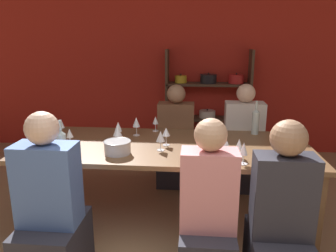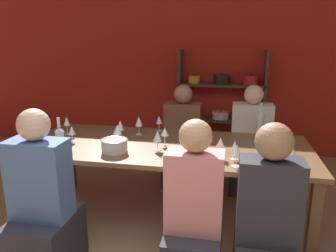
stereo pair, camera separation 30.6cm
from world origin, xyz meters
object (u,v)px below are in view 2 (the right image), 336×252
object	(u,v)px
dining_table	(166,152)
wine_glass_red_d	(120,126)
wine_glass_red_a	(117,130)
wine_glass_empty_b	(221,143)
wine_glass_empty_c	(139,122)
wine_glass_red_e	(72,131)
wine_glass_white_a	(165,132)
wine_glass_empty_d	(67,122)
wine_bottle_green	(260,123)
person_near_b	(193,227)
wine_glass_empty_a	(158,136)
shelf_unit	(220,111)
wine_bottle_dark	(60,140)
wine_glass_red_c	(293,154)
person_far_b	(250,153)
person_near_c	(266,238)
cell_phone	(66,138)
person_near_a	(43,214)
mixing_bowl	(114,145)
wine_glass_white_b	(235,147)
wine_glass_red_b	(159,121)
wine_glass_white_c	(237,152)
person_far_a	(183,148)

from	to	relation	value
dining_table	wine_glass_red_d	distance (m)	0.54
wine_glass_red_a	wine_glass_empty_b	bearing A→B (deg)	-12.39
wine_glass_empty_c	wine_glass_red_e	bearing A→B (deg)	-146.49
wine_glass_white_a	wine_glass_red_d	distance (m)	0.51
wine_glass_empty_b	wine_glass_empty_d	bearing A→B (deg)	165.71
wine_bottle_green	person_near_b	bearing A→B (deg)	-111.80
person_near_b	wine_glass_empty_a	bearing A→B (deg)	121.35
shelf_unit	wine_bottle_dark	distance (m)	2.71
wine_glass_red_c	wine_bottle_dark	bearing A→B (deg)	-178.72
person_far_b	person_near_c	world-z (taller)	person_near_c
wine_glass_empty_b	cell_phone	distance (m)	1.51
wine_bottle_dark	person_near_c	world-z (taller)	person_near_c
dining_table	wine_glass_red_d	world-z (taller)	wine_glass_red_d
wine_glass_red_e	wine_glass_empty_d	world-z (taller)	wine_glass_empty_d
wine_glass_red_a	cell_phone	xyz separation A→B (m)	(-0.54, 0.03, -0.12)
wine_glass_red_e	wine_glass_empty_d	size ratio (longest dim) A/B	0.84
person_near_a	wine_glass_empty_c	bearing A→B (deg)	70.83
mixing_bowl	wine_glass_empty_a	distance (m)	0.38
wine_bottle_dark	wine_glass_red_d	size ratio (longest dim) A/B	1.88
mixing_bowl	person_near_c	distance (m)	1.41
wine_glass_empty_d	wine_glass_white_b	bearing A→B (deg)	-14.02
wine_glass_red_b	wine_glass_white_b	distance (m)	1.06
wine_glass_empty_a	person_near_b	world-z (taller)	person_near_b
wine_bottle_dark	wine_glass_empty_c	world-z (taller)	wine_bottle_dark
wine_bottle_dark	person_near_b	distance (m)	1.31
shelf_unit	wine_glass_red_e	world-z (taller)	shelf_unit
wine_glass_white_c	cell_phone	distance (m)	1.68
wine_bottle_green	wine_glass_empty_c	world-z (taller)	wine_bottle_green
mixing_bowl	wine_bottle_green	size ratio (longest dim) A/B	0.68
wine_glass_red_b	person_near_a	world-z (taller)	person_near_a
wine_bottle_dark	wine_glass_empty_d	distance (m)	0.61
mixing_bowl	wine_glass_white_a	world-z (taller)	wine_glass_white_a
cell_phone	person_far_b	bearing A→B (deg)	25.64
wine_glass_white_b	person_far_a	distance (m)	1.37
wine_glass_white_a	cell_phone	xyz separation A→B (m)	(-0.98, 0.01, -0.12)
wine_glass_empty_a	person_far_a	xyz separation A→B (m)	(0.06, 1.05, -0.45)
person_near_b	mixing_bowl	bearing A→B (deg)	144.21
wine_glass_white_a	wine_glass_white_b	size ratio (longest dim) A/B	1.06
wine_bottle_dark	wine_glass_red_e	world-z (taller)	wine_bottle_dark
wine_bottle_dark	wine_glass_empty_d	world-z (taller)	wine_bottle_dark
wine_glass_empty_b	person_near_b	bearing A→B (deg)	-104.13
person_far_a	wine_glass_red_d	bearing A→B (deg)	55.03
cell_phone	wine_glass_empty_d	bearing A→B (deg)	112.71
wine_glass_red_d	shelf_unit	bearing A→B (deg)	63.67
wine_bottle_green	cell_phone	world-z (taller)	wine_bottle_green
wine_glass_red_b	wine_glass_empty_b	distance (m)	0.97
wine_glass_empty_b	wine_glass_red_d	distance (m)	1.07
shelf_unit	person_far_b	world-z (taller)	shelf_unit
wine_glass_white_b	person_far_b	size ratio (longest dim) A/B	0.13
person_near_c	wine_bottle_dark	bearing A→B (deg)	164.84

